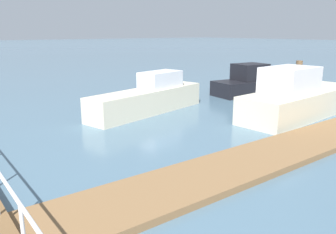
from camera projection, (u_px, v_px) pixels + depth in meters
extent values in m
plane|color=slate|center=(27.00, 113.00, 16.08)|extent=(300.00, 300.00, 0.00)
cube|color=olive|center=(260.00, 158.00, 10.11)|extent=(14.65, 2.00, 0.18)
cylinder|color=white|center=(4.00, 180.00, 5.42)|extent=(0.06, 28.81, 0.06)
cylinder|color=brown|center=(298.00, 83.00, 17.92)|extent=(0.33, 0.33, 2.28)
cube|color=black|center=(254.00, 87.00, 21.03)|extent=(5.63, 2.51, 0.88)
cube|color=black|center=(250.00, 72.00, 20.58)|extent=(2.02, 1.71, 0.99)
cube|color=beige|center=(148.00, 101.00, 16.09)|extent=(6.70, 2.92, 1.11)
cube|color=white|center=(160.00, 79.00, 16.56)|extent=(2.35, 1.61, 0.76)
cube|color=beige|center=(301.00, 103.00, 15.49)|extent=(7.34, 2.58, 1.17)
cube|color=white|center=(290.00, 80.00, 14.45)|extent=(2.54, 1.82, 1.12)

